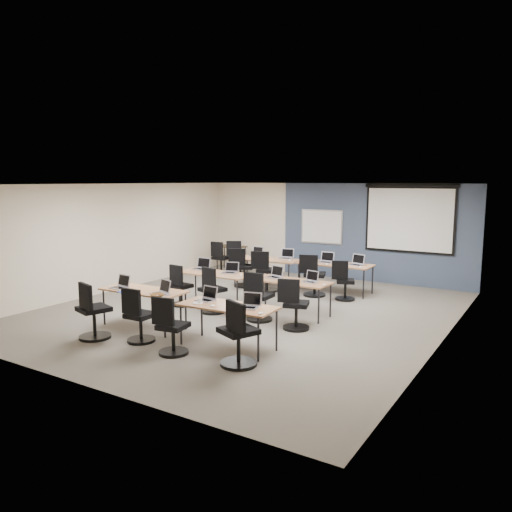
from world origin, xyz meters
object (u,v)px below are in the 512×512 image
Objects in this scene: training_table_mid_right at (291,283)px; task_chair_3 at (238,339)px; training_table_back_left at (267,260)px; laptop_3 at (249,304)px; laptop_4 at (201,266)px; task_chair_5 at (212,294)px; training_table_front_left at (144,292)px; task_chair_4 at (180,289)px; laptop_6 at (275,275)px; task_chair_9 at (265,275)px; task_chair_2 at (171,331)px; laptop_7 at (311,279)px; laptop_11 at (357,262)px; task_chair_1 at (138,320)px; training_table_front_right at (228,308)px; utility_table at (231,249)px; projector_screen at (409,215)px; laptop_2 at (207,297)px; task_chair_6 at (258,301)px; laptop_9 at (286,256)px; task_chair_7 at (294,309)px; laptop_0 at (121,285)px; task_chair_0 at (92,315)px; laptop_10 at (326,260)px; training_table_back_right at (335,265)px; spare_chair_a at (239,261)px; laptop_1 at (162,291)px; task_chair_10 at (313,279)px; task_chair_11 at (344,284)px; task_chair_8 at (242,271)px; whiteboard at (322,227)px; training_table_mid_left at (215,275)px; laptop_8 at (256,254)px; laptop_5 at (230,270)px.

task_chair_3 is at bearing -75.77° from training_table_mid_right.
laptop_3 is at bearing -66.57° from training_table_back_left.
task_chair_5 reaches higher than laptop_4.
task_chair_4 reaches higher than training_table_front_left.
task_chair_5 reaches higher than laptop_6.
task_chair_3 reaches higher than task_chair_9.
task_chair_2 is 3.25× the size of laptop_7.
task_chair_1 is at bearing -93.69° from laptop_11.
training_table_front_right is 1.81× the size of utility_table.
training_table_front_right is at bearing -100.35° from projector_screen.
task_chair_3 is at bearing -2.38° from task_chair_2.
training_table_mid_right is at bearing 84.21° from laptop_2.
laptop_6 is 0.32× the size of task_chair_6.
laptop_6 is at bearing -79.27° from laptop_9.
task_chair_7 is at bearing -98.13° from projector_screen.
laptop_0 is at bearing -119.54° from projector_screen.
laptop_6 is 5.12m from utility_table.
task_chair_7 is (2.76, 2.37, -0.02)m from task_chair_0.
laptop_7 is at bearing -74.80° from laptop_10.
training_table_back_right is 0.55m from laptop_11.
training_table_back_right is at bearing 41.02° from laptop_4.
laptop_2 is at bearing -90.80° from spare_chair_a.
task_chair_5 is at bearing 110.39° from laptop_1.
task_chair_10 reaches higher than task_chair_11.
whiteboard is at bearing 39.91° from task_chair_8.
training_table_back_right is 2.44m from laptop_7.
task_chair_1 is at bearing -103.22° from task_chair_8.
utility_table reaches higher than training_table_mid_left.
projector_screen is 4.61m from task_chair_8.
task_chair_3 is 1.00× the size of task_chair_9.
task_chair_10 is (0.90, -2.43, -1.02)m from whiteboard.
laptop_0 is 2.02m from laptop_2.
laptop_2 is at bearing -33.16° from task_chair_4.
laptop_11 is (2.87, 0.04, 0.00)m from laptop_8.
task_chair_11 is (0.80, 2.54, -0.03)m from task_chair_6.
task_chair_0 reaches higher than utility_table.
task_chair_4 is 3.02× the size of laptop_5.
laptop_8 reaches higher than laptop_7.
task_chair_7 is (-0.14, 2.11, -0.03)m from task_chair_3.
task_chair_5 reaches higher than task_chair_11.
task_chair_7 reaches higher than training_table_front_right.
spare_chair_a is (-1.91, 0.62, -0.37)m from laptop_9.
task_chair_10 is at bearing 75.49° from task_chair_1.
task_chair_5 is at bearing -150.82° from task_chair_11.
laptop_8 is at bearing 142.51° from laptop_6.
training_table_front_left is at bearing -80.37° from laptop_8.
laptop_6 reaches higher than laptop_7.
laptop_10 is (-0.31, 2.50, 0.11)m from training_table_mid_right.
task_chair_10 reaches higher than spare_chair_a.
task_chair_8 reaches higher than laptop_5.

